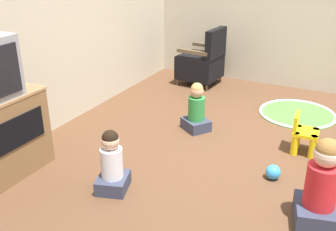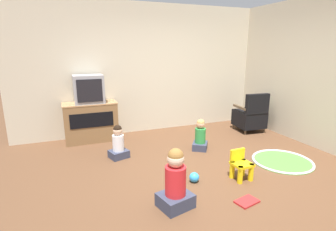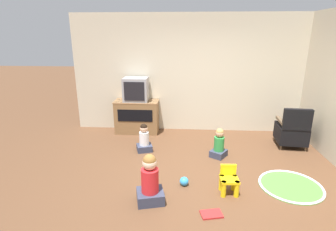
% 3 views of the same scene
% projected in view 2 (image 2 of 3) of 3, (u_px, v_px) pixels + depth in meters
% --- Properties ---
extents(ground_plane, '(30.00, 30.00, 0.00)m').
position_uv_depth(ground_plane, '(207.00, 170.00, 3.98)').
color(ground_plane, brown).
extents(wall_back, '(5.45, 0.12, 2.72)m').
position_uv_depth(wall_back, '(144.00, 69.00, 5.65)').
color(wall_back, beige).
rests_on(wall_back, ground_plane).
extents(tv_cabinet, '(1.02, 0.48, 0.77)m').
position_uv_depth(tv_cabinet, '(91.00, 121.00, 5.18)').
color(tv_cabinet, brown).
rests_on(tv_cabinet, ground_plane).
extents(television, '(0.55, 0.44, 0.54)m').
position_uv_depth(television, '(89.00, 89.00, 5.00)').
color(television, '#939399').
rests_on(television, tv_cabinet).
extents(black_armchair, '(0.60, 0.63, 0.88)m').
position_uv_depth(black_armchair, '(250.00, 116.00, 5.79)').
color(black_armchair, brown).
rests_on(black_armchair, ground_plane).
extents(yellow_kid_chair, '(0.27, 0.26, 0.41)m').
position_uv_depth(yellow_kid_chair, '(241.00, 167.00, 3.68)').
color(yellow_kid_chair, yellow).
rests_on(yellow_kid_chair, ground_plane).
extents(play_mat, '(0.96, 0.96, 0.04)m').
position_uv_depth(play_mat, '(282.00, 161.00, 4.28)').
color(play_mat, green).
rests_on(play_mat, ground_plane).
extents(child_watching_left, '(0.35, 0.33, 0.57)m').
position_uv_depth(child_watching_left, '(118.00, 144.00, 4.38)').
color(child_watching_left, '#33384C').
rests_on(child_watching_left, ground_plane).
extents(child_watching_center, '(0.37, 0.38, 0.57)m').
position_uv_depth(child_watching_center, '(200.00, 136.00, 4.75)').
color(child_watching_center, '#33384C').
rests_on(child_watching_center, ground_plane).
extents(child_watching_right, '(0.43, 0.40, 0.72)m').
position_uv_depth(child_watching_right, '(175.00, 182.00, 2.99)').
color(child_watching_right, '#33384C').
rests_on(child_watching_right, ground_plane).
extents(toy_ball, '(0.14, 0.14, 0.14)m').
position_uv_depth(toy_ball, '(194.00, 177.00, 3.61)').
color(toy_ball, '#3399E5').
rests_on(toy_ball, ground_plane).
extents(book, '(0.31, 0.23, 0.02)m').
position_uv_depth(book, '(247.00, 202.00, 3.14)').
color(book, '#B22323').
rests_on(book, ground_plane).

